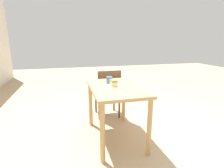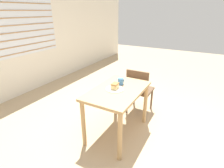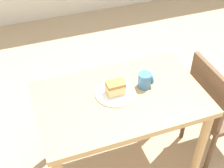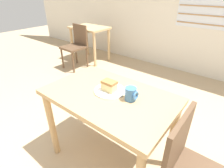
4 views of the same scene
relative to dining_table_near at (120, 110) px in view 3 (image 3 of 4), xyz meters
The scene contains 5 objects.
dining_table_near is the anchor object (origin of this frame).
chair_near_window 0.76m from the dining_table_near, ahead, with size 0.43×0.43×0.88m.
plate 0.14m from the dining_table_near, 120.09° to the left, with size 0.26×0.26×0.01m.
cake_slice 0.18m from the dining_table_near, 125.88° to the left, with size 0.12×0.08×0.09m.
coffee_mug 0.26m from the dining_table_near, 12.47° to the left, with size 0.10×0.09×0.10m.
Camera 3 is at (-0.62, -0.94, 2.10)m, focal length 50.00 mm.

